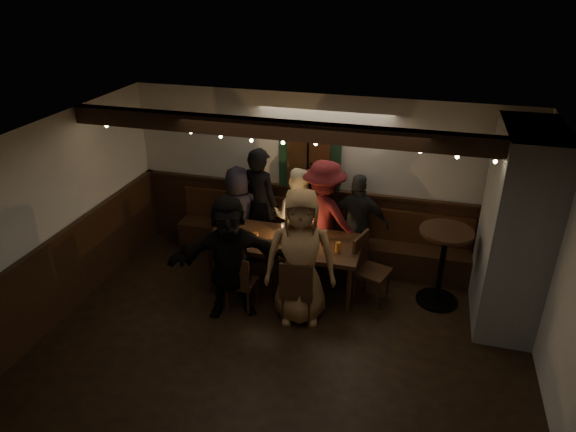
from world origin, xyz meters
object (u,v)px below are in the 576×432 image
(person_a, at_px, (239,214))
(person_g, at_px, (300,257))
(chair_near_left, at_px, (239,280))
(person_f, at_px, (230,257))
(person_d, at_px, (324,217))
(high_top, at_px, (443,257))
(dining_table, at_px, (284,244))
(person_c, at_px, (297,217))
(person_e, at_px, (358,224))
(chair_end, at_px, (367,264))
(chair_near_right, at_px, (297,288))
(person_b, at_px, (260,204))

(person_a, xyz_separation_m, person_g, (1.32, -1.29, 0.17))
(chair_near_left, relative_size, person_f, 0.50)
(person_a, distance_m, person_d, 1.36)
(high_top, bearing_deg, person_f, -160.30)
(chair_near_left, height_order, person_g, person_g)
(dining_table, relative_size, person_c, 1.36)
(dining_table, bearing_deg, person_e, 38.85)
(dining_table, xyz_separation_m, person_g, (0.40, -0.66, 0.22))
(chair_end, xyz_separation_m, person_d, (-0.74, 0.60, 0.33))
(chair_near_left, bearing_deg, person_e, 47.14)
(person_g, bearing_deg, chair_near_right, -106.71)
(chair_end, bearing_deg, person_g, -138.06)
(high_top, height_order, person_a, person_a)
(dining_table, distance_m, person_f, 0.93)
(person_g, bearing_deg, chair_end, 28.84)
(chair_near_right, distance_m, person_g, 0.41)
(dining_table, distance_m, person_e, 1.19)
(person_g, bearing_deg, person_c, 92.89)
(high_top, xyz_separation_m, person_a, (-3.08, 0.43, 0.05))
(high_top, distance_m, person_e, 1.35)
(chair_near_left, relative_size, person_e, 0.54)
(person_a, bearing_deg, chair_near_right, 109.77)
(chair_near_right, bearing_deg, person_e, 70.53)
(chair_end, height_order, person_b, person_b)
(person_a, relative_size, person_f, 0.90)
(dining_table, distance_m, person_c, 0.70)
(chair_end, bearing_deg, person_a, 164.10)
(person_f, height_order, person_g, person_g)
(chair_near_left, height_order, person_b, person_b)
(person_b, bearing_deg, person_a, 43.24)
(chair_near_right, distance_m, person_f, 0.96)
(dining_table, bearing_deg, person_a, 145.37)
(chair_near_left, height_order, person_d, person_d)
(person_b, xyz_separation_m, person_f, (0.09, -1.53, -0.06))
(chair_near_right, distance_m, person_d, 1.45)
(dining_table, height_order, person_b, person_b)
(chair_near_right, relative_size, high_top, 0.84)
(high_top, bearing_deg, person_d, 165.84)
(person_a, relative_size, person_b, 0.84)
(chair_near_right, bearing_deg, dining_table, 117.05)
(chair_near_left, distance_m, person_c, 1.51)
(person_a, xyz_separation_m, person_e, (1.84, 0.12, 0.02))
(person_f, xyz_separation_m, person_g, (0.91, 0.10, 0.08))
(person_e, bearing_deg, person_f, 44.43)
(person_d, bearing_deg, chair_end, 158.83)
(person_d, height_order, person_g, person_g)
(chair_end, height_order, person_c, person_c)
(person_c, xyz_separation_m, person_g, (0.39, -1.35, 0.13))
(chair_near_left, bearing_deg, person_f, -153.68)
(person_f, distance_m, person_g, 0.92)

